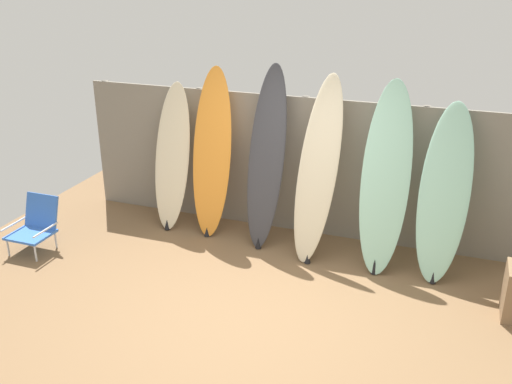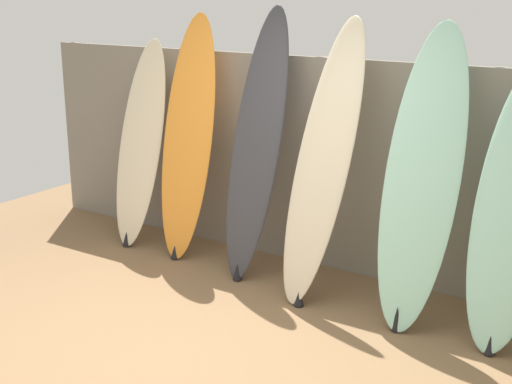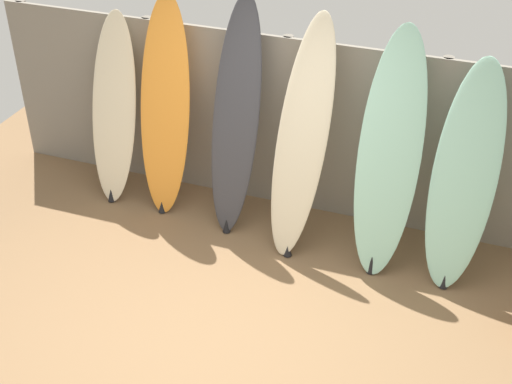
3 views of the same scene
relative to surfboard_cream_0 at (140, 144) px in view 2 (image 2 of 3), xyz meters
The scene contains 7 objects.
ground 2.53m from the surfboard_cream_0, 44.33° to the right, with size 7.68×7.68×0.00m, color brown.
fence_back 1.72m from the surfboard_cream_0, 12.21° to the left, with size 6.08×0.11×1.80m.
surfboard_cream_0 is the anchor object (origin of this frame).
surfboard_orange_1 0.60m from the surfboard_cream_0, ahead, with size 0.54×0.57×2.15m.
surfboard_charcoal_2 1.34m from the surfboard_cream_0, ahead, with size 0.48×0.71×2.22m.
surfboard_cream_3 2.01m from the surfboard_cream_0, ahead, with size 0.59×0.87×2.16m.
surfboard_seafoam_4 2.80m from the surfboard_cream_0, ahead, with size 0.58×0.79×2.14m.
Camera 2 is at (2.78, -3.21, 2.35)m, focal length 50.00 mm.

